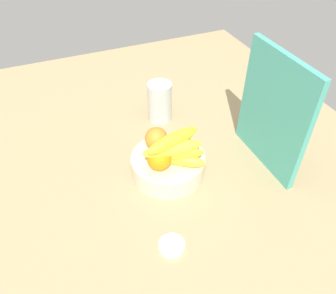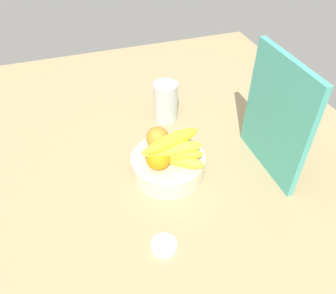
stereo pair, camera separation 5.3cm
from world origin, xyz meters
TOP-DOWN VIEW (x-y plane):
  - ground_plane at (0.00, 0.00)cm, footprint 180.00×140.00cm
  - fruit_bowl at (-0.61, -1.29)cm, footprint 22.05×22.05cm
  - orange_front_left at (-5.89, -2.80)cm, footprint 7.00×7.00cm
  - orange_front_right at (2.31, -5.18)cm, footprint 7.00×7.00cm
  - orange_center at (0.90, 2.21)cm, footprint 7.00×7.00cm
  - banana_bunch at (2.55, -0.90)cm, footprint 14.18×17.87cm
  - cutting_board at (5.31, 28.74)cm, footprint 28.01×1.89cm
  - thermos_tumbler at (-27.48, 6.81)cm, footprint 8.64×8.64cm
  - jar_lid at (23.44, -10.39)cm, footprint 6.65×6.65cm

SIDE VIEW (x-z plane):
  - ground_plane at x=0.00cm, z-range -3.00..0.00cm
  - jar_lid at x=23.44cm, z-range 0.00..1.23cm
  - fruit_bowl at x=-0.61cm, z-range 0.00..6.45cm
  - thermos_tumbler at x=-27.48cm, z-range 0.00..14.37cm
  - orange_front_left at x=-5.89cm, z-range 6.45..13.45cm
  - orange_front_right at x=2.31cm, z-range 6.45..13.45cm
  - orange_center at x=0.90cm, z-range 6.45..13.45cm
  - banana_bunch at x=2.55cm, z-range 6.45..17.05cm
  - cutting_board at x=5.31cm, z-range 0.00..36.00cm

